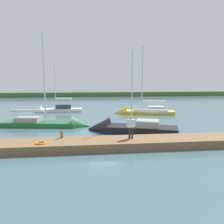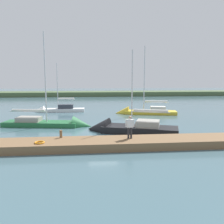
{
  "view_description": "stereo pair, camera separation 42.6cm",
  "coord_description": "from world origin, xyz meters",
  "px_view_note": "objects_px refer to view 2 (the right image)",
  "views": [
    {
      "loc": [
        1.61,
        20.36,
        4.72
      ],
      "look_at": [
        -0.79,
        0.63,
        1.92
      ],
      "focal_mm": 37.75,
      "sensor_mm": 36.0,
      "label": 1
    },
    {
      "loc": [
        1.18,
        20.41,
        4.72
      ],
      "look_at": [
        -0.79,
        0.63,
        1.92
      ],
      "focal_mm": 37.75,
      "sensor_mm": 36.0,
      "label": 2
    }
  ],
  "objects_px": {
    "life_ring_buoy": "(40,142)",
    "sailboat_mid_channel": "(124,130)",
    "sailboat_far_right": "(54,125)",
    "person_on_dock": "(130,126)",
    "sailboat_inner_slip": "(141,113)",
    "sailboat_outer_mooring": "(56,110)",
    "mooring_post_near": "(61,134)"
  },
  "relations": [
    {
      "from": "life_ring_buoy",
      "to": "sailboat_mid_channel",
      "type": "xyz_separation_m",
      "value": [
        -6.35,
        -5.04,
        -0.41
      ]
    },
    {
      "from": "sailboat_mid_channel",
      "to": "person_on_dock",
      "type": "height_order",
      "value": "sailboat_mid_channel"
    },
    {
      "from": "mooring_post_near",
      "to": "person_on_dock",
      "type": "height_order",
      "value": "person_on_dock"
    },
    {
      "from": "life_ring_buoy",
      "to": "person_on_dock",
      "type": "bearing_deg",
      "value": -173.93
    },
    {
      "from": "mooring_post_near",
      "to": "sailboat_outer_mooring",
      "type": "bearing_deg",
      "value": -81.43
    },
    {
      "from": "mooring_post_near",
      "to": "life_ring_buoy",
      "type": "bearing_deg",
      "value": 47.85
    },
    {
      "from": "sailboat_outer_mooring",
      "to": "person_on_dock",
      "type": "relative_size",
      "value": 4.79
    },
    {
      "from": "mooring_post_near",
      "to": "sailboat_inner_slip",
      "type": "bearing_deg",
      "value": -122.08
    },
    {
      "from": "mooring_post_near",
      "to": "sailboat_mid_channel",
      "type": "distance_m",
      "value": 6.34
    },
    {
      "from": "sailboat_inner_slip",
      "to": "sailboat_outer_mooring",
      "type": "xyz_separation_m",
      "value": [
        11.77,
        -3.35,
        0.06
      ]
    },
    {
      "from": "person_on_dock",
      "to": "life_ring_buoy",
      "type": "bearing_deg",
      "value": 99.57
    },
    {
      "from": "sailboat_inner_slip",
      "to": "sailboat_mid_channel",
      "type": "xyz_separation_m",
      "value": [
        3.96,
        10.8,
        0.09
      ]
    },
    {
      "from": "sailboat_far_right",
      "to": "person_on_dock",
      "type": "xyz_separation_m",
      "value": [
        -6.4,
        7.81,
        1.36
      ]
    },
    {
      "from": "sailboat_outer_mooring",
      "to": "sailboat_mid_channel",
      "type": "distance_m",
      "value": 16.16
    },
    {
      "from": "life_ring_buoy",
      "to": "sailboat_mid_channel",
      "type": "height_order",
      "value": "sailboat_mid_channel"
    },
    {
      "from": "mooring_post_near",
      "to": "sailboat_mid_channel",
      "type": "xyz_separation_m",
      "value": [
        -5.12,
        -3.69,
        -0.62
      ]
    },
    {
      "from": "life_ring_buoy",
      "to": "sailboat_far_right",
      "type": "xyz_separation_m",
      "value": [
        0.33,
        -8.46,
        -0.49
      ]
    },
    {
      "from": "mooring_post_near",
      "to": "person_on_dock",
      "type": "xyz_separation_m",
      "value": [
        -4.85,
        0.71,
        0.65
      ]
    },
    {
      "from": "mooring_post_near",
      "to": "sailboat_outer_mooring",
      "type": "relative_size",
      "value": 0.07
    },
    {
      "from": "mooring_post_near",
      "to": "life_ring_buoy",
      "type": "height_order",
      "value": "mooring_post_near"
    },
    {
      "from": "sailboat_inner_slip",
      "to": "sailboat_outer_mooring",
      "type": "relative_size",
      "value": 1.3
    },
    {
      "from": "sailboat_mid_channel",
      "to": "person_on_dock",
      "type": "relative_size",
      "value": 5.2
    },
    {
      "from": "sailboat_inner_slip",
      "to": "sailboat_outer_mooring",
      "type": "bearing_deg",
      "value": -3.19
    },
    {
      "from": "sailboat_far_right",
      "to": "sailboat_outer_mooring",
      "type": "distance_m",
      "value": 10.8
    },
    {
      "from": "sailboat_mid_channel",
      "to": "person_on_dock",
      "type": "distance_m",
      "value": 4.59
    },
    {
      "from": "sailboat_inner_slip",
      "to": "person_on_dock",
      "type": "bearing_deg",
      "value": 87.13
    },
    {
      "from": "sailboat_far_right",
      "to": "person_on_dock",
      "type": "height_order",
      "value": "sailboat_far_right"
    },
    {
      "from": "mooring_post_near",
      "to": "sailboat_inner_slip",
      "type": "distance_m",
      "value": 17.11
    },
    {
      "from": "life_ring_buoy",
      "to": "sailboat_far_right",
      "type": "height_order",
      "value": "sailboat_far_right"
    },
    {
      "from": "life_ring_buoy",
      "to": "sailboat_inner_slip",
      "type": "distance_m",
      "value": 18.91
    },
    {
      "from": "sailboat_far_right",
      "to": "sailboat_outer_mooring",
      "type": "xyz_separation_m",
      "value": [
        1.13,
        -10.74,
        0.06
      ]
    },
    {
      "from": "sailboat_inner_slip",
      "to": "sailboat_far_right",
      "type": "bearing_deg",
      "value": 47.47
    }
  ]
}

